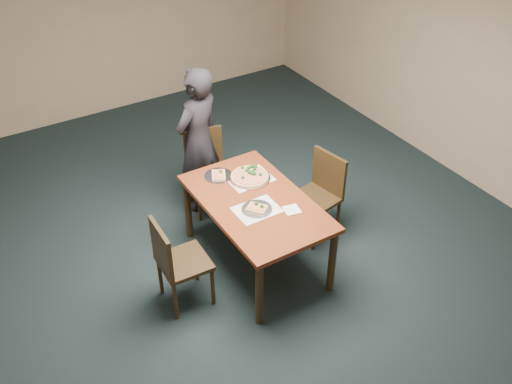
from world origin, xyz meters
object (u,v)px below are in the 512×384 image
slice_plate_far (219,175)px  pizza_pan (250,176)px  chair_left (175,260)px  chair_far (207,165)px  diner (198,141)px  chair_right (320,191)px  slice_plate_near (257,208)px  dining_table (256,209)px

slice_plate_far → pizza_pan: bearing=-37.9°
chair_left → pizza_pan: chair_left is taller
chair_far → slice_plate_far: chair_far is taller
chair_left → pizza_pan: bearing=-64.7°
diner → slice_plate_far: bearing=60.4°
chair_right → slice_plate_far: bearing=-127.6°
chair_right → slice_plate_far: (-0.91, 0.46, 0.25)m
slice_plate_near → pizza_pan: bearing=66.3°
chair_far → dining_table: bearing=-81.6°
chair_left → chair_right: bearing=-82.4°
dining_table → chair_right: size_ratio=1.65×
chair_far → chair_left: (-0.92, -1.17, 0.00)m
slice_plate_far → slice_plate_near: bearing=-86.5°
chair_far → slice_plate_far: (-0.14, -0.55, 0.25)m
chair_left → slice_plate_far: size_ratio=3.25×
dining_table → chair_right: chair_right is taller
slice_plate_far → dining_table: bearing=-79.0°
chair_left → slice_plate_far: (0.78, 0.62, 0.25)m
chair_left → chair_right: size_ratio=1.00×
chair_left → slice_plate_far: chair_left is taller
slice_plate_near → chair_left: bearing=178.4°
pizza_pan → slice_plate_far: (-0.24, 0.19, -0.01)m
chair_left → pizza_pan: size_ratio=2.24×
diner → pizza_pan: (0.16, -0.78, -0.05)m
chair_far → slice_plate_near: (-0.10, -1.20, 0.25)m
diner → slice_plate_far: size_ratio=5.87×
slice_plate_near → slice_plate_far: 0.65m
diner → slice_plate_near: bearing=66.3°
diner → chair_far: bearing=124.2°
slice_plate_near → slice_plate_far: slice_plate_near is taller
chair_far → chair_left: size_ratio=1.00×
dining_table → slice_plate_near: slice_plate_near is taller
chair_far → slice_plate_near: bearing=-84.4°
slice_plate_near → chair_right: bearing=12.0°
chair_far → chair_right: size_ratio=1.00×
chair_far → chair_left: bearing=-117.6°
chair_far → diner: size_ratio=0.55×
chair_left → slice_plate_near: 0.86m
chair_far → diner: 0.32m
chair_right → diner: (-0.83, 1.05, 0.31)m
chair_far → slice_plate_far: bearing=-94.2°
chair_far → chair_right: bearing=-42.2°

